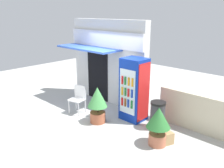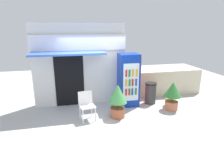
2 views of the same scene
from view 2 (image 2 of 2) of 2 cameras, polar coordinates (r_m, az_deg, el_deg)
ground at (r=6.45m, az=-2.77°, el=-9.80°), size 16.00×16.00×0.00m
storefront_building at (r=7.31m, az=-9.49°, el=5.80°), size 3.33×1.17×2.96m
drink_cooler at (r=7.18m, az=4.81°, el=1.10°), size 0.72×0.66×1.92m
plastic_chair at (r=6.22m, az=-7.40°, el=-5.57°), size 0.52×0.49×0.91m
potted_plant_near_shop at (r=6.27m, az=1.65°, el=-4.13°), size 0.59×0.59×1.11m
potted_plant_curbside at (r=7.16m, az=17.08°, el=-2.60°), size 0.60×0.60×1.01m
trash_bin at (r=7.63m, az=11.03°, el=-2.56°), size 0.43×0.43×0.81m
stone_boundary_wall at (r=8.66m, az=16.25°, el=0.22°), size 2.85×0.22×1.06m
cardboard_box at (r=7.56m, az=16.47°, el=-5.17°), size 0.43×0.38×0.31m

